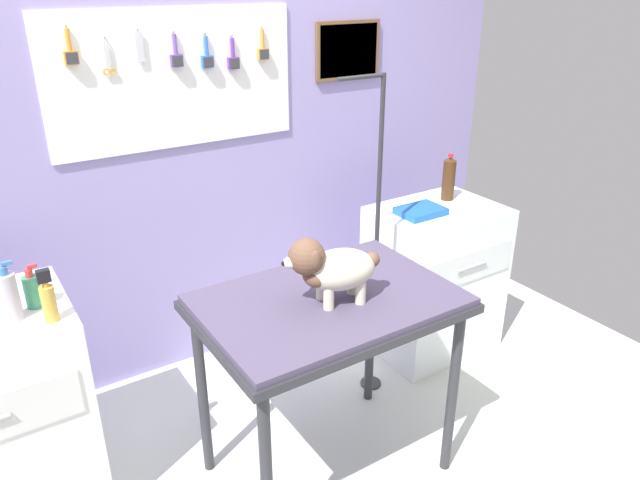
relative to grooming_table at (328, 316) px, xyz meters
name	(u,v)px	position (x,y,z in m)	size (l,w,h in m)	color
rear_wall_panel	(191,158)	(-0.08, 1.15, 0.38)	(4.00, 0.11, 2.30)	#9588C5
grooming_table	(328,316)	(0.00, 0.00, 0.00)	(1.01, 0.69, 0.87)	#2D2D33
grooming_arm	(375,257)	(0.52, 0.37, -0.02)	(0.30, 0.11, 1.64)	#2D2D33
dog	(331,268)	(-0.02, -0.04, 0.24)	(0.38, 0.23, 0.28)	beige
cabinet_right	(434,279)	(1.06, 0.50, -0.36)	(0.68, 0.54, 0.85)	white
conditioner_bottle	(48,300)	(-0.94, 0.34, 0.20)	(0.05, 0.05, 0.20)	gold
pump_bottle_white	(33,291)	(-0.97, 0.48, 0.18)	(0.06, 0.06, 0.17)	#3B9467
spray_bottle_tall	(9,296)	(-1.05, 0.43, 0.21)	(0.07, 0.06, 0.22)	#BCB3C1
soda_bottle	(449,179)	(1.20, 0.59, 0.19)	(0.07, 0.07, 0.26)	#442813
supply_tray	(421,211)	(0.92, 0.50, 0.09)	(0.24, 0.18, 0.04)	blue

